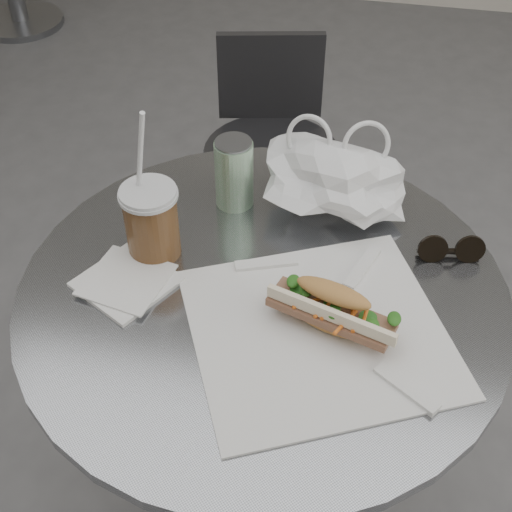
% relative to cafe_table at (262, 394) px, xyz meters
% --- Properties ---
extents(cafe_table, '(0.76, 0.76, 0.74)m').
position_rel_cafe_table_xyz_m(cafe_table, '(0.00, 0.00, 0.00)').
color(cafe_table, slate).
rests_on(cafe_table, ground).
extents(chair_far, '(0.36, 0.39, 0.69)m').
position_rel_cafe_table_xyz_m(chair_far, '(-0.14, 0.83, -0.16)').
color(chair_far, '#2E2E31').
rests_on(chair_far, ground).
extents(sandwich_paper, '(0.47, 0.46, 0.00)m').
position_rel_cafe_table_xyz_m(sandwich_paper, '(0.10, -0.07, 0.28)').
color(sandwich_paper, white).
rests_on(sandwich_paper, cafe_table).
extents(banh_mi, '(0.24, 0.15, 0.08)m').
position_rel_cafe_table_xyz_m(banh_mi, '(0.11, -0.06, 0.31)').
color(banh_mi, '#BB7D46').
rests_on(banh_mi, sandwich_paper).
extents(iced_coffee, '(0.09, 0.09, 0.27)m').
position_rel_cafe_table_xyz_m(iced_coffee, '(-0.19, 0.05, 0.34)').
color(iced_coffee, brown).
rests_on(iced_coffee, cafe_table).
extents(sunglasses, '(0.11, 0.04, 0.05)m').
position_rel_cafe_table_xyz_m(sunglasses, '(0.28, 0.13, 0.29)').
color(sunglasses, black).
rests_on(sunglasses, cafe_table).
extents(plastic_bag, '(0.24, 0.19, 0.12)m').
position_rel_cafe_table_xyz_m(plastic_bag, '(0.08, 0.22, 0.33)').
color(plastic_bag, silver).
rests_on(plastic_bag, cafe_table).
extents(napkin_stack, '(0.18, 0.18, 0.01)m').
position_rel_cafe_table_xyz_m(napkin_stack, '(-0.21, -0.03, 0.28)').
color(napkin_stack, white).
rests_on(napkin_stack, cafe_table).
extents(drink_can, '(0.07, 0.07, 0.13)m').
position_rel_cafe_table_xyz_m(drink_can, '(-0.09, 0.20, 0.34)').
color(drink_can, '#60A464').
rests_on(drink_can, cafe_table).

